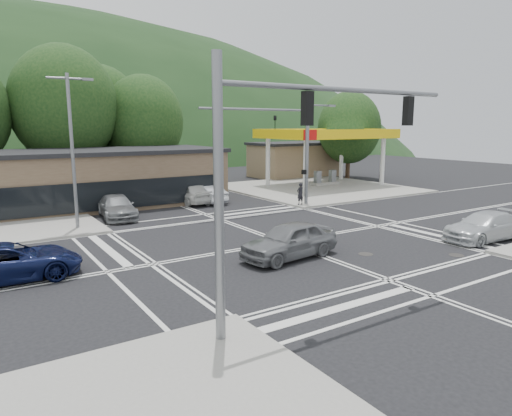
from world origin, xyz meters
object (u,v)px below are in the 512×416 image
car_grey_center (289,240)px  car_blue_west (9,262)px  pedestrian (300,194)px  car_queue_b (189,193)px  car_northbound (117,207)px  car_queue_a (206,194)px  car_silver_east (485,226)px

car_grey_center → car_blue_west: bearing=-114.3°
pedestrian → car_queue_b: bearing=-48.8°
car_queue_b → car_northbound: (-6.50, -2.72, -0.10)m
car_queue_a → car_queue_b: (-1.26, 0.50, 0.13)m
car_grey_center → pedestrian: size_ratio=2.97×
car_blue_west → car_queue_b: (13.75, 12.98, 0.08)m
car_queue_a → car_northbound: bearing=11.5°
car_blue_west → car_northbound: 12.55m
car_queue_b → car_northbound: size_ratio=0.97×
car_grey_center → car_silver_east: bearing=67.6°
car_queue_a → car_silver_east: bearing=106.2°
car_silver_east → car_queue_a: 20.31m
car_silver_east → car_northbound: bearing=-133.3°
car_northbound → car_silver_east: bearing=-41.9°
car_silver_east → car_queue_b: (-8.45, 19.50, 0.10)m
car_silver_east → car_queue_a: car_silver_east is taller
car_queue_a → pedestrian: size_ratio=2.60×
car_grey_center → pedestrian: 13.85m
car_grey_center → car_queue_b: 16.68m
car_queue_b → pedestrian: (6.50, -5.95, 0.14)m
car_grey_center → car_queue_b: car_queue_b is taller
car_blue_west → car_queue_a: car_blue_west is taller
car_queue_a → car_queue_b: 1.37m
car_silver_east → car_queue_b: bearing=-151.6°
car_grey_center → car_queue_a: car_grey_center is taller
car_grey_center → car_queue_a: (3.74, 16.00, -0.13)m
car_silver_east → pedestrian: pedestrian is taller
car_blue_west → car_silver_east: car_blue_west is taller
pedestrian → car_northbound: bearing=-20.3°
car_queue_b → pedestrian: pedestrian is taller
car_northbound → car_grey_center: bearing=-67.3°
car_silver_east → car_northbound: (-14.95, 16.78, -0.00)m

